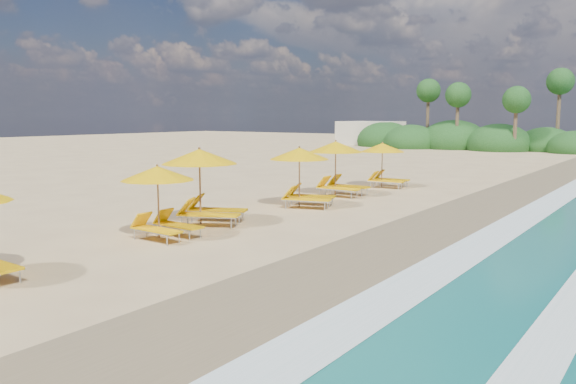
% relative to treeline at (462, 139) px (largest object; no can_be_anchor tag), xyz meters
% --- Properties ---
extents(ground, '(160.00, 160.00, 0.00)m').
position_rel_treeline_xyz_m(ground, '(9.94, -45.51, -1.00)').
color(ground, tan).
rests_on(ground, ground).
extents(wet_sand, '(4.00, 160.00, 0.01)m').
position_rel_treeline_xyz_m(wet_sand, '(13.94, -45.51, -0.99)').
color(wet_sand, '#85724F').
rests_on(wet_sand, ground).
extents(surf_foam, '(4.00, 160.00, 0.01)m').
position_rel_treeline_xyz_m(surf_foam, '(16.64, -45.51, -0.97)').
color(surf_foam, white).
rests_on(surf_foam, ground).
extents(station_2, '(2.34, 2.16, 2.16)m').
position_rel_treeline_xyz_m(station_2, '(7.63, -48.55, 0.21)').
color(station_2, olive).
rests_on(station_2, ground).
extents(station_3, '(3.34, 3.33, 2.54)m').
position_rel_treeline_xyz_m(station_3, '(7.14, -46.22, 0.42)').
color(station_3, olive).
rests_on(station_3, ground).
extents(station_4, '(3.04, 2.99, 2.38)m').
position_rel_treeline_xyz_m(station_4, '(7.79, -41.45, 0.34)').
color(station_4, olive).
rests_on(station_4, ground).
extents(station_5, '(2.66, 2.45, 2.47)m').
position_rel_treeline_xyz_m(station_5, '(7.30, -37.91, 0.39)').
color(station_5, olive).
rests_on(station_5, ground).
extents(station_6, '(2.58, 2.43, 2.24)m').
position_rel_treeline_xyz_m(station_6, '(7.63, -33.98, 0.26)').
color(station_6, olive).
rests_on(station_6, ground).
extents(treeline, '(25.80, 8.80, 9.74)m').
position_rel_treeline_xyz_m(treeline, '(0.00, 0.00, 0.00)').
color(treeline, '#163D14').
rests_on(treeline, ground).
extents(beach_building, '(7.00, 5.00, 2.80)m').
position_rel_treeline_xyz_m(beach_building, '(-12.06, 2.49, 0.40)').
color(beach_building, beige).
rests_on(beach_building, ground).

